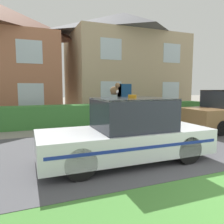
# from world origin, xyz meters

# --- Properties ---
(road_strip) EXTENTS (28.00, 5.19, 0.01)m
(road_strip) POSITION_xyz_m (0.00, 3.86, 0.01)
(road_strip) COLOR #4C4C51
(road_strip) RESTS_ON ground
(garden_hedge) EXTENTS (14.94, 0.87, 1.03)m
(garden_hedge) POSITION_xyz_m (-1.26, 8.35, 0.52)
(garden_hedge) COLOR #3D7F38
(garden_hedge) RESTS_ON ground
(police_car) EXTENTS (4.34, 1.74, 1.68)m
(police_car) POSITION_xyz_m (-1.21, 2.73, 0.73)
(police_car) COLOR black
(police_car) RESTS_ON road_strip
(cat) EXTENTS (0.26, 0.36, 0.31)m
(cat) POSITION_xyz_m (-1.49, 2.87, 1.82)
(cat) COLOR brown
(cat) RESTS_ON police_car
(house_right) EXTENTS (8.67, 6.35, 7.58)m
(house_right) POSITION_xyz_m (3.77, 13.68, 3.86)
(house_right) COLOR tan
(house_right) RESTS_ON ground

